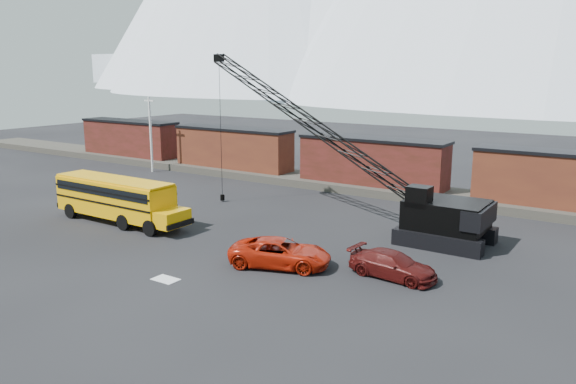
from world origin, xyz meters
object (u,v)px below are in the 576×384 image
object	(u,v)px
maroon_suv	(393,265)
school_bus	(118,198)
red_pickup	(280,253)
crawler_crane	(324,133)

from	to	relation	value
maroon_suv	school_bus	bearing A→B (deg)	96.29
red_pickup	crawler_crane	size ratio (longest dim) A/B	0.25
school_bus	red_pickup	world-z (taller)	school_bus
red_pickup	maroon_suv	distance (m)	6.21
school_bus	red_pickup	xyz separation A→B (m)	(14.91, -1.17, -1.01)
red_pickup	crawler_crane	xyz separation A→B (m)	(-2.95, 9.86, 5.62)
school_bus	maroon_suv	size ratio (longest dim) A/B	2.43
school_bus	crawler_crane	world-z (taller)	crawler_crane
crawler_crane	school_bus	bearing A→B (deg)	-144.00
red_pickup	crawler_crane	bearing A→B (deg)	-2.72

